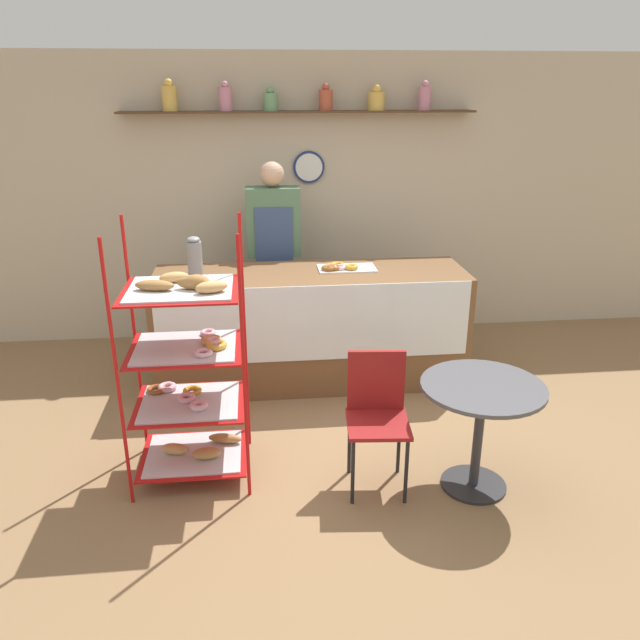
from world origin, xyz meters
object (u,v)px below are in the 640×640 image
pastry_rack (189,369)px  person_worker (274,252)px  cafe_chair (377,406)px  donut_tray_counter (341,267)px  cafe_table (481,411)px  coffee_carafe (195,258)px

pastry_rack → person_worker: bearing=72.7°
pastry_rack → cafe_chair: pastry_rack is taller
pastry_rack → person_worker: 2.06m
pastry_rack → donut_tray_counter: size_ratio=3.46×
pastry_rack → cafe_chair: size_ratio=1.91×
cafe_table → coffee_carafe: size_ratio=2.19×
cafe_chair → coffee_carafe: size_ratio=2.54×
person_worker → coffee_carafe: size_ratio=5.20×
cafe_chair → person_worker: bearing=109.1°
person_worker → donut_tray_counter: 0.80m
donut_tray_counter → person_worker: bearing=131.4°
pastry_rack → coffee_carafe: 1.27m
pastry_rack → coffee_carafe: bearing=91.7°
pastry_rack → person_worker: size_ratio=0.93×
cafe_chair → coffee_carafe: coffee_carafe is taller
donut_tray_counter → cafe_chair: bearing=-89.4°
pastry_rack → cafe_table: bearing=-11.4°
pastry_rack → cafe_table: 1.82m
coffee_carafe → donut_tray_counter: coffee_carafe is taller
person_worker → coffee_carafe: 1.00m
pastry_rack → donut_tray_counter: 1.78m
person_worker → cafe_chair: person_worker is taller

